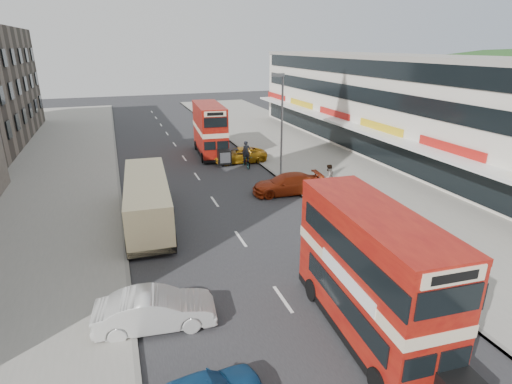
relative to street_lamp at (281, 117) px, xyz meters
name	(u,v)px	position (x,y,z in m)	size (l,w,h in m)	color
ground	(303,329)	(-6.52, -18.00, -4.78)	(160.00, 160.00, 0.00)	#28282B
road_surface	(197,176)	(-6.52, 2.00, -4.78)	(12.00, 90.00, 0.01)	#28282B
pavement_right	(327,162)	(5.48, 2.00, -4.71)	(12.00, 90.00, 0.15)	gray
pavement_left	(34,192)	(-18.52, 2.00, -4.71)	(12.00, 90.00, 0.15)	gray
kerb_left	(119,184)	(-12.62, 2.00, -4.71)	(0.20, 90.00, 0.16)	gray
kerb_right	(267,168)	(-0.42, 2.00, -4.71)	(0.20, 90.00, 0.16)	gray
commercial_row	(392,104)	(13.42, 4.00, -0.09)	(9.90, 46.20, 9.30)	beige
street_lamp	(281,117)	(0.00, 0.00, 0.00)	(1.00, 0.20, 8.12)	slate
bus_main	(371,274)	(-4.40, -18.89, -2.29)	(2.88, 8.73, 4.73)	black
bus_second	(210,130)	(-3.81, 8.49, -2.31)	(2.95, 8.71, 4.71)	black
coach	(147,199)	(-11.07, -5.99, -3.28)	(3.03, 9.76, 2.55)	black
car_left_front	(155,310)	(-11.75, -16.00, -4.04)	(1.57, 4.49, 1.48)	silver
car_right_a	(287,184)	(-1.18, -4.13, -4.06)	(2.04, 5.02, 1.46)	#A63010
car_right_b	(240,155)	(-1.90, 4.95, -4.11)	(2.23, 4.84, 1.35)	#B47712
pedestrian_near	(328,177)	(1.78, -4.79, -3.66)	(0.72, 0.49, 1.95)	gray
cyclist	(246,158)	(-1.85, 3.24, -3.99)	(0.72, 1.91, 2.33)	gray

